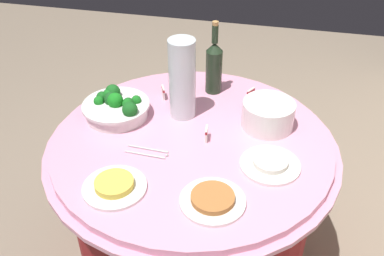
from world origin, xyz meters
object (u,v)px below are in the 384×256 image
at_px(food_plate_peanuts, 213,200).
at_px(label_placard_front, 251,94).
at_px(plate_stack, 268,115).
at_px(food_plate_rice, 270,164).
at_px(label_placard_rear, 163,92).
at_px(wine_bottle, 214,66).
at_px(serving_tongs, 148,152).
at_px(broccoli_bowl, 116,107).
at_px(food_plate_fried_egg, 114,186).
at_px(label_placard_mid, 206,133).
at_px(decorative_fruit_vase, 182,83).

relative_size(food_plate_peanuts, label_placard_front, 4.00).
xyz_separation_m(plate_stack, food_plate_rice, (0.25, 0.03, -0.04)).
distance_m(food_plate_rice, label_placard_rear, 0.62).
xyz_separation_m(wine_bottle, food_plate_rice, (0.48, 0.30, -0.12)).
bearing_deg(serving_tongs, label_placard_rear, -172.25).
distance_m(broccoli_bowl, food_plate_fried_egg, 0.45).
xyz_separation_m(broccoli_bowl, label_placard_mid, (0.08, 0.40, -0.01)).
distance_m(broccoli_bowl, wine_bottle, 0.47).
bearing_deg(label_placard_mid, serving_tongs, -56.29).
height_order(plate_stack, serving_tongs, plate_stack).
bearing_deg(plate_stack, food_plate_fried_egg, -44.09).
relative_size(food_plate_rice, label_placard_rear, 4.00).
distance_m(broccoli_bowl, decorative_fruit_vase, 0.30).
relative_size(plate_stack, food_plate_peanuts, 0.95).
distance_m(serving_tongs, label_placard_rear, 0.40).
relative_size(label_placard_mid, label_placard_rear, 1.00).
xyz_separation_m(decorative_fruit_vase, label_placard_front, (-0.18, 0.27, -0.12)).
bearing_deg(decorative_fruit_vase, food_plate_fried_egg, -13.22).
height_order(decorative_fruit_vase, food_plate_rice, decorative_fruit_vase).
height_order(broccoli_bowl, food_plate_peanuts, broccoli_bowl).
distance_m(wine_bottle, food_plate_rice, 0.57).
relative_size(label_placard_front, label_placard_rear, 1.00).
relative_size(food_plate_fried_egg, label_placard_front, 4.00).
distance_m(decorative_fruit_vase, food_plate_fried_egg, 0.53).
relative_size(decorative_fruit_vase, label_placard_rear, 6.18).
height_order(serving_tongs, food_plate_fried_egg, food_plate_fried_egg).
xyz_separation_m(plate_stack, decorative_fruit_vase, (-0.01, -0.36, 0.10)).
xyz_separation_m(decorative_fruit_vase, food_plate_peanuts, (0.48, 0.22, -0.14)).
height_order(broccoli_bowl, decorative_fruit_vase, decorative_fruit_vase).
bearing_deg(broccoli_bowl, label_placard_mid, 79.06).
height_order(food_plate_fried_egg, label_placard_rear, label_placard_rear).
distance_m(food_plate_fried_egg, label_placard_front, 0.77).
bearing_deg(label_placard_mid, food_plate_fried_egg, -36.17).
bearing_deg(serving_tongs, food_plate_fried_egg, -14.12).
bearing_deg(plate_stack, wine_bottle, -130.09).
xyz_separation_m(decorative_fruit_vase, label_placard_mid, (0.15, 0.13, -0.12)).
bearing_deg(broccoli_bowl, wine_bottle, 129.32).
distance_m(plate_stack, decorative_fruit_vase, 0.37).
distance_m(plate_stack, label_placard_rear, 0.49).
bearing_deg(label_placard_front, food_plate_peanuts, -3.97).
xyz_separation_m(serving_tongs, label_placard_mid, (-0.13, 0.20, 0.03)).
height_order(food_plate_rice, label_placard_front, label_placard_front).
bearing_deg(plate_stack, food_plate_rice, 7.58).
distance_m(food_plate_peanuts, label_placard_mid, 0.34).
height_order(food_plate_rice, food_plate_peanuts, same).
height_order(food_plate_peanuts, label_placard_front, label_placard_front).
xyz_separation_m(food_plate_fried_egg, label_placard_mid, (-0.34, 0.25, 0.02)).
bearing_deg(food_plate_fried_egg, plate_stack, 135.91).
bearing_deg(decorative_fruit_vase, broccoli_bowl, -74.41).
bearing_deg(label_placard_front, broccoli_bowl, -64.58).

